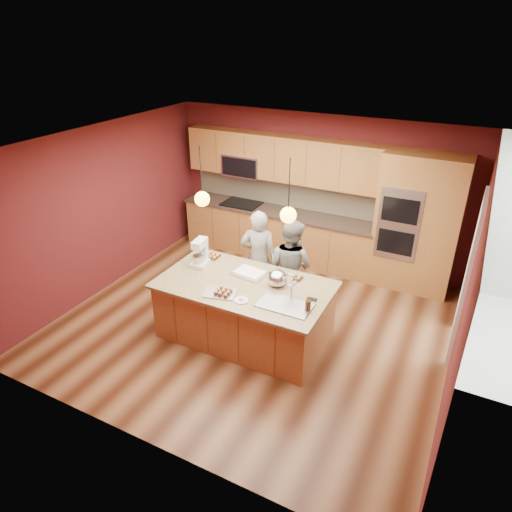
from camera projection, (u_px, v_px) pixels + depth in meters
The scene contains 24 objects.
floor at pixel (254, 322), 6.93m from camera, with size 5.50×5.50×0.00m, color #411F0F.
ceiling at pixel (254, 145), 5.70m from camera, with size 5.50×5.50×0.00m, color white.
wall_back at pixel (317, 190), 8.29m from camera, with size 5.50×5.50×0.00m, color #53171A.
wall_front at pixel (134, 343), 4.34m from camera, with size 5.50×5.50×0.00m, color #53171A.
wall_left at pixel (104, 209), 7.43m from camera, with size 5.00×5.00×0.00m, color #53171A.
wall_right at pixel (468, 290), 5.20m from camera, with size 5.00×5.00×0.00m, color #53171A.
cabinet_run at pixel (277, 207), 8.53m from camera, with size 3.74×0.64×2.30m.
oven_column at pixel (417, 224), 7.39m from camera, with size 1.30×0.62×2.30m.
doorway_trim at pixel (467, 281), 5.98m from camera, with size 0.08×1.11×2.20m, color silver, non-canonical shape.
pendant_left at pixel (202, 199), 5.98m from camera, with size 0.20×0.20×0.80m.
pendant_right at pixel (288, 215), 5.49m from camera, with size 0.20×0.20×0.80m.
island at pixel (246, 310), 6.44m from camera, with size 2.37×1.33×1.25m.
person_left at pixel (258, 258), 7.12m from camera, with size 0.57×0.38×1.58m, color black.
person_right at pixel (291, 267), 6.91m from camera, with size 0.74×0.58×1.53m, color gray.
stand_mixer at pixel (200, 254), 6.65m from camera, with size 0.25×0.32×0.41m.
sheet_cake at pixel (249, 273), 6.47m from camera, with size 0.50×0.40×0.05m.
cooling_rack at pixel (220, 293), 6.02m from camera, with size 0.42×0.30×0.02m, color #AFB0B6.
mixing_bowl at pixel (277, 278), 6.16m from camera, with size 0.28×0.28×0.24m, color silver.
plate at pixel (241, 300), 5.87m from camera, with size 0.19×0.19×0.01m, color silver.
tumbler at pixel (308, 306), 5.64m from camera, with size 0.07×0.07×0.14m, color #381F10.
phone at pixel (312, 299), 5.89m from camera, with size 0.13×0.07×0.01m, color black.
cupcakes_left at pixel (213, 255), 6.94m from camera, with size 0.21×0.21×0.06m, color tan, non-canonical shape.
cupcakes_rack at pixel (223, 291), 5.98m from camera, with size 0.22×0.22×0.06m, color tan, non-canonical shape.
cupcakes_right at pixel (297, 277), 6.34m from camera, with size 0.15×0.15×0.07m, color tan, non-canonical shape.
Camera 1 is at (2.62, -5.06, 4.08)m, focal length 32.00 mm.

